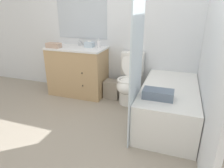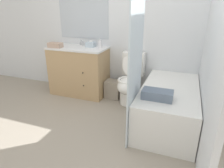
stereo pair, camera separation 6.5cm
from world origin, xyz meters
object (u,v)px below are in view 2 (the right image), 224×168
(vanity_cabinet, at_px, (79,70))
(hand_towel_folded, at_px, (55,45))
(soap_dispenser, at_px, (100,44))
(toilet, at_px, (130,81))
(bathtub, at_px, (169,105))
(wastebasket, at_px, (113,89))
(bath_towel_folded, at_px, (157,95))
(tissue_box, at_px, (91,44))
(sink_faucet, at_px, (83,43))

(vanity_cabinet, bearing_deg, hand_towel_folded, -155.82)
(soap_dispenser, bearing_deg, toilet, -13.20)
(bathtub, bearing_deg, toilet, 148.85)
(wastebasket, relative_size, hand_towel_folded, 1.30)
(bathtub, relative_size, bath_towel_folded, 4.14)
(hand_towel_folded, relative_size, bath_towel_folded, 0.69)
(tissue_box, distance_m, bath_towel_folded, 1.68)
(vanity_cabinet, height_order, wastebasket, vanity_cabinet)
(vanity_cabinet, relative_size, soap_dispenser, 6.48)
(hand_towel_folded, bearing_deg, bathtub, -8.83)
(toilet, distance_m, bathtub, 0.79)
(hand_towel_folded, bearing_deg, bath_towel_folded, -21.01)
(toilet, distance_m, bath_towel_folded, 1.01)
(sink_faucet, height_order, bath_towel_folded, sink_faucet)
(wastebasket, height_order, hand_towel_folded, hand_towel_folded)
(vanity_cabinet, xyz_separation_m, soap_dispenser, (0.39, 0.08, 0.49))
(sink_faucet, relative_size, tissue_box, 0.95)
(hand_towel_folded, bearing_deg, toilet, 4.12)
(soap_dispenser, xyz_separation_m, hand_towel_folded, (-0.74, -0.23, -0.03))
(bathtub, bearing_deg, vanity_cabinet, 164.17)
(soap_dispenser, relative_size, hand_towel_folded, 0.65)
(wastebasket, bearing_deg, bathtub, -26.11)
(hand_towel_folded, bearing_deg, sink_faucet, 44.56)
(vanity_cabinet, relative_size, wastebasket, 3.25)
(tissue_box, xyz_separation_m, hand_towel_folded, (-0.56, -0.26, -0.00))
(tissue_box, bearing_deg, wastebasket, -9.75)
(bathtub, xyz_separation_m, wastebasket, (-1.00, 0.49, -0.11))
(sink_faucet, height_order, soap_dispenser, soap_dispenser)
(sink_faucet, height_order, bathtub, sink_faucet)
(tissue_box, height_order, bath_towel_folded, tissue_box)
(toilet, height_order, bathtub, toilet)
(soap_dispenser, bearing_deg, bath_towel_folded, -39.96)
(vanity_cabinet, xyz_separation_m, sink_faucet, (-0.00, 0.19, 0.46))
(wastebasket, bearing_deg, soap_dispenser, 168.37)
(hand_towel_folded, height_order, bath_towel_folded, hand_towel_folded)
(vanity_cabinet, relative_size, toilet, 1.19)
(vanity_cabinet, relative_size, hand_towel_folded, 4.21)
(soap_dispenser, distance_m, hand_towel_folded, 0.78)
(hand_towel_folded, bearing_deg, tissue_box, 24.75)
(bath_towel_folded, bearing_deg, toilet, 124.13)
(bath_towel_folded, bearing_deg, tissue_box, 143.57)
(vanity_cabinet, relative_size, bathtub, 0.70)
(sink_faucet, bearing_deg, bath_towel_folded, -34.85)
(vanity_cabinet, distance_m, bathtub, 1.72)
(sink_faucet, height_order, hand_towel_folded, sink_faucet)
(vanity_cabinet, distance_m, wastebasket, 0.71)
(bathtub, bearing_deg, sink_faucet, 158.35)
(vanity_cabinet, bearing_deg, bath_towel_folded, -29.86)
(bathtub, xyz_separation_m, tissue_box, (-1.44, 0.57, 0.65))
(bath_towel_folded, bearing_deg, bathtub, 74.14)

